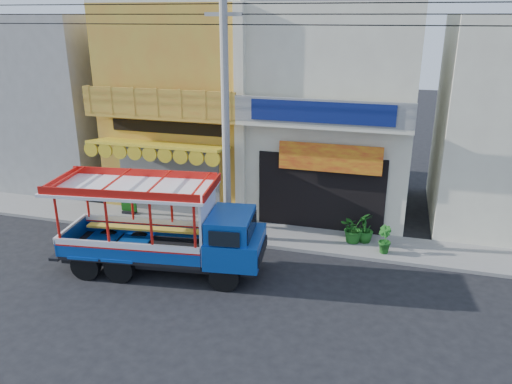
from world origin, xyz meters
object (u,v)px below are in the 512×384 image
at_px(songthaew_truck, 175,230).
at_px(utility_pole, 230,98).
at_px(potted_plant_b, 384,239).
at_px(potted_plant_c, 365,228).
at_px(green_sign, 129,203).
at_px(potted_plant_a, 354,228).

bearing_deg(songthaew_truck, utility_pole, 71.38).
distance_m(potted_plant_b, potted_plant_c, 0.94).
relative_size(utility_pole, potted_plant_b, 30.49).
xyz_separation_m(songthaew_truck, potted_plant_c, (5.47, 3.61, -0.82)).
height_order(songthaew_truck, potted_plant_b, songthaew_truck).
relative_size(utility_pole, green_sign, 28.52).
relative_size(green_sign, potted_plant_b, 1.07).
xyz_separation_m(utility_pole, potted_plant_b, (5.22, 0.26, -4.45)).
bearing_deg(potted_plant_a, potted_plant_b, -86.68).
distance_m(green_sign, potted_plant_c, 9.22).
height_order(green_sign, potted_plant_a, potted_plant_a).
bearing_deg(utility_pole, songthaew_truck, -108.62).
distance_m(songthaew_truck, potted_plant_b, 6.85).
height_order(utility_pole, potted_plant_a, utility_pole).
xyz_separation_m(green_sign, potted_plant_b, (9.88, -0.79, 0.05)).
bearing_deg(potted_plant_a, potted_plant_c, -43.72).
xyz_separation_m(utility_pole, songthaew_truck, (-0.90, -2.69, -3.59)).
bearing_deg(green_sign, songthaew_truck, -44.84).
relative_size(potted_plant_b, potted_plant_c, 0.92).
bearing_deg(green_sign, potted_plant_b, -4.58).
relative_size(utility_pole, songthaew_truck, 4.24).
bearing_deg(potted_plant_b, potted_plant_c, 12.47).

